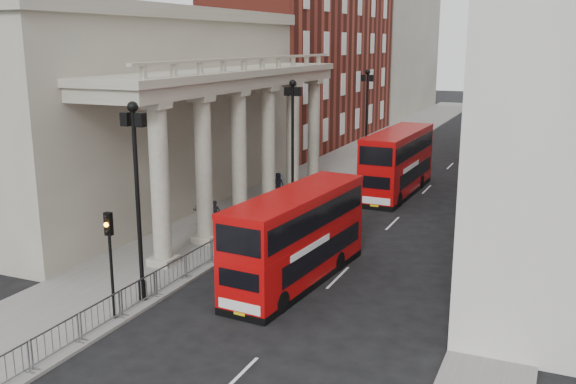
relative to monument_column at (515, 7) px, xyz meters
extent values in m
plane|color=black|center=(-6.00, -92.00, -15.98)|extent=(260.00, 260.00, 0.00)
cube|color=slate|center=(-9.00, -62.00, -15.92)|extent=(6.00, 140.00, 0.12)
cube|color=slate|center=(7.50, -62.00, -15.92)|extent=(3.00, 140.00, 0.12)
cube|color=slate|center=(-6.05, -62.00, -15.91)|extent=(0.20, 140.00, 0.14)
cube|color=gray|center=(-16.50, -74.00, -9.98)|extent=(9.00, 28.00, 12.00)
cube|color=maroon|center=(-16.50, -44.00, -4.98)|extent=(9.00, 32.00, 22.00)
cube|color=gray|center=(-16.50, -12.00, -5.98)|extent=(9.00, 30.00, 20.00)
cube|color=#60605E|center=(0.00, 0.00, -11.98)|extent=(8.00, 8.00, 8.00)
cylinder|color=black|center=(-6.60, -88.00, -15.46)|extent=(0.36, 0.36, 0.80)
cylinder|color=black|center=(-6.60, -88.00, -11.86)|extent=(0.18, 0.18, 8.00)
sphere|color=black|center=(-6.60, -88.00, -7.76)|extent=(0.44, 0.44, 0.44)
cube|color=black|center=(-6.25, -88.00, -8.26)|extent=(0.35, 0.35, 0.55)
cube|color=black|center=(-6.95, -88.00, -8.26)|extent=(0.35, 0.35, 0.55)
cylinder|color=black|center=(-6.60, -72.00, -15.46)|extent=(0.36, 0.36, 0.80)
cylinder|color=black|center=(-6.60, -72.00, -11.86)|extent=(0.18, 0.18, 8.00)
sphere|color=black|center=(-6.60, -72.00, -7.76)|extent=(0.44, 0.44, 0.44)
cube|color=black|center=(-6.25, -72.00, -8.26)|extent=(0.35, 0.35, 0.55)
cube|color=black|center=(-6.95, -72.00, -8.26)|extent=(0.35, 0.35, 0.55)
cylinder|color=black|center=(-6.60, -56.00, -15.46)|extent=(0.36, 0.36, 0.80)
cylinder|color=black|center=(-6.60, -56.00, -11.86)|extent=(0.18, 0.18, 8.00)
sphere|color=black|center=(-6.60, -56.00, -7.76)|extent=(0.44, 0.44, 0.44)
cube|color=black|center=(-6.25, -56.00, -8.26)|extent=(0.35, 0.35, 0.55)
cube|color=black|center=(-6.95, -56.00, -8.26)|extent=(0.35, 0.35, 0.55)
cylinder|color=black|center=(-6.50, -90.00, -14.16)|extent=(0.12, 0.12, 3.40)
cube|color=black|center=(-6.50, -90.00, -12.01)|extent=(0.28, 0.22, 0.90)
sphere|color=black|center=(-6.50, -90.13, -11.71)|extent=(0.18, 0.18, 0.18)
sphere|color=orange|center=(-6.50, -90.13, -12.01)|extent=(0.18, 0.18, 0.18)
sphere|color=black|center=(-6.50, -90.13, -12.31)|extent=(0.18, 0.18, 0.18)
cube|color=gray|center=(-6.35, -95.65, -15.31)|extent=(0.50, 2.30, 1.10)
cube|color=gray|center=(-6.35, -93.30, -15.31)|extent=(0.50, 2.30, 1.10)
cube|color=gray|center=(-6.35, -90.95, -15.31)|extent=(0.50, 2.30, 1.10)
cube|color=gray|center=(-6.35, -88.60, -15.31)|extent=(0.50, 2.30, 1.10)
cube|color=gray|center=(-6.35, -86.25, -15.31)|extent=(0.50, 2.30, 1.10)
cube|color=gray|center=(-6.35, -83.90, -15.31)|extent=(0.50, 2.30, 1.10)
cube|color=gray|center=(-6.35, -81.55, -15.31)|extent=(0.50, 2.30, 1.10)
cube|color=#B00808|center=(-1.56, -83.21, -14.73)|extent=(3.15, 9.86, 1.85)
cube|color=#B00808|center=(-1.56, -83.21, -12.82)|extent=(3.15, 9.86, 1.62)
cube|color=#B00808|center=(-1.56, -83.21, -11.90)|extent=(3.19, 9.90, 0.23)
cube|color=black|center=(-1.56, -83.21, -15.82)|extent=(3.17, 9.86, 0.32)
cube|color=black|center=(-1.56, -83.21, -14.50)|extent=(3.05, 8.03, 0.92)
cube|color=black|center=(-1.56, -83.21, -12.73)|extent=(3.16, 9.31, 1.02)
cube|color=white|center=(-1.99, -88.03, -15.38)|extent=(1.94, 0.23, 0.42)
cube|color=yellow|center=(-1.99, -88.04, -15.69)|extent=(0.51, 0.08, 0.12)
cylinder|color=black|center=(-2.90, -86.48, -15.52)|extent=(0.38, 0.95, 0.92)
cylinder|color=black|center=(-0.82, -86.66, -15.52)|extent=(0.38, 0.95, 0.92)
cylinder|color=black|center=(-2.40, -80.87, -15.52)|extent=(0.38, 0.95, 0.92)
cylinder|color=black|center=(-0.33, -81.05, -15.52)|extent=(0.38, 0.95, 0.92)
cube|color=#B30808|center=(-1.73, -64.24, -14.63)|extent=(2.79, 10.58, 2.00)
cube|color=#B30808|center=(-1.73, -64.24, -12.55)|extent=(2.79, 10.58, 1.75)
cube|color=#B30808|center=(-1.73, -64.24, -11.55)|extent=(2.83, 10.62, 0.25)
cube|color=black|center=(-1.73, -64.24, -15.81)|extent=(2.81, 10.58, 0.35)
cube|color=black|center=(-1.73, -64.24, -14.38)|extent=(2.80, 8.58, 1.00)
cube|color=black|center=(-1.73, -64.24, -12.45)|extent=(2.84, 9.98, 1.10)
cube|color=white|center=(-1.88, -69.49, -15.33)|extent=(2.10, 0.12, 0.45)
cube|color=yellow|center=(-1.88, -69.50, -15.66)|extent=(0.55, 0.06, 0.13)
cylinder|color=black|center=(-2.97, -67.86, -15.48)|extent=(0.35, 1.01, 1.00)
cylinder|color=black|center=(-0.70, -67.93, -15.48)|extent=(0.35, 1.01, 1.00)
cylinder|color=black|center=(-2.80, -61.76, -15.48)|extent=(0.35, 1.01, 1.00)
cylinder|color=black|center=(-0.53, -61.82, -15.48)|extent=(0.35, 1.01, 1.00)
imported|color=black|center=(-9.12, -77.54, -15.04)|extent=(0.70, 0.60, 1.64)
imported|color=black|center=(-10.32, -77.26, -15.00)|extent=(1.00, 0.88, 1.72)
imported|color=black|center=(-9.11, -68.71, -15.04)|extent=(0.91, 0.71, 1.64)
camera|label=1|loc=(9.14, -108.73, -5.25)|focal=40.00mm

